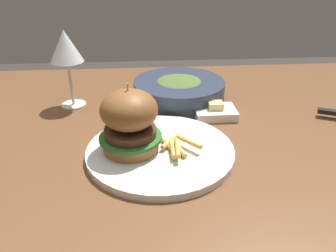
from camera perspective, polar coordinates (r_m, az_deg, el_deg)
The scene contains 7 objects.
dining_table at distance 0.77m, azimuth -3.93°, elevation -5.61°, with size 1.43×0.85×0.74m.
main_plate at distance 0.62m, azimuth -1.63°, elevation -4.37°, with size 0.28×0.28×0.01m, color white.
burger_sandwich at distance 0.59m, azimuth -7.01°, elevation 0.88°, with size 0.12×0.12×0.13m.
fries_pile at distance 0.61m, azimuth 1.03°, elevation -3.40°, with size 0.08×0.09×0.02m.
wine_glass at distance 0.81m, azimuth -17.61°, elevation 12.76°, with size 0.08×0.08×0.19m.
butter_dish at distance 0.77m, azimuth 7.96°, elevation 2.48°, with size 0.10×0.07×0.04m.
soup_bowl at distance 0.85m, azimuth 1.72°, elevation 6.39°, with size 0.23×0.23×0.06m.
Camera 1 is at (0.00, -0.64, 1.08)m, focal length 35.00 mm.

